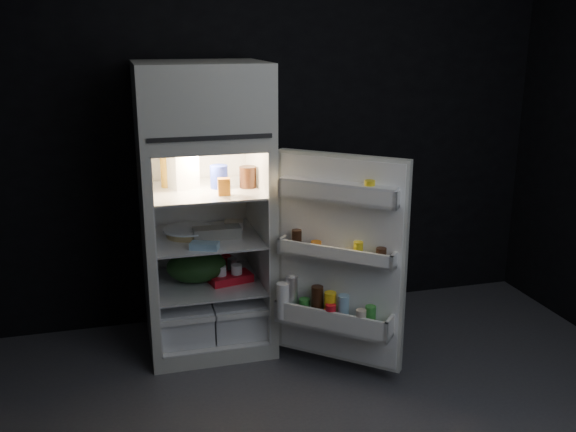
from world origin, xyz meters
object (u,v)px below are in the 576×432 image
object	(u,v)px
yogurt_tray	(230,278)
fridge_door	(337,264)
milk_jug	(182,169)
egg_carton	(217,233)
refrigerator	(204,199)

from	to	relation	value
yogurt_tray	fridge_door	bearing A→B (deg)	-58.01
milk_jug	egg_carton	world-z (taller)	milk_jug
milk_jug	fridge_door	bearing A→B (deg)	-61.49
milk_jug	egg_carton	xyz separation A→B (m)	(0.18, -0.13, -0.38)
refrigerator	yogurt_tray	world-z (taller)	refrigerator
fridge_door	egg_carton	world-z (taller)	fridge_door
refrigerator	yogurt_tray	xyz separation A→B (m)	(0.14, -0.09, -0.50)
milk_jug	refrigerator	bearing A→B (deg)	-35.17
yogurt_tray	milk_jug	bearing A→B (deg)	143.64
refrigerator	egg_carton	xyz separation A→B (m)	(0.06, -0.10, -0.19)
egg_carton	fridge_door	bearing A→B (deg)	-39.82
refrigerator	milk_jug	size ratio (longest dim) A/B	7.42
refrigerator	egg_carton	bearing A→B (deg)	-59.41
milk_jug	egg_carton	distance (m)	0.45
refrigerator	egg_carton	world-z (taller)	refrigerator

